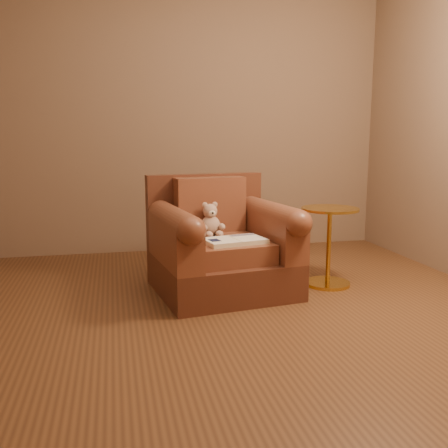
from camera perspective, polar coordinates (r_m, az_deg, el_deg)
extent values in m
plane|color=brown|center=(3.26, 0.93, -10.51)|extent=(4.00, 4.00, 0.00)
cube|color=#7B604C|center=(5.03, -4.48, 12.34)|extent=(4.00, 0.02, 2.70)
cube|color=#562C1C|center=(3.73, -0.16, -5.74)|extent=(1.06, 1.02, 0.26)
cube|color=#562C1C|center=(4.01, -2.19, 1.58)|extent=(0.95, 0.23, 0.58)
cube|color=brown|center=(3.63, 0.10, -2.85)|extent=(0.64, 0.73, 0.14)
cube|color=brown|center=(3.88, -1.61, 2.23)|extent=(0.56, 0.23, 0.42)
cube|color=brown|center=(3.50, -5.68, -2.05)|extent=(0.30, 0.82, 0.30)
cube|color=brown|center=(3.76, 5.48, -1.20)|extent=(0.30, 0.82, 0.30)
cylinder|color=brown|center=(3.47, -5.72, 0.39)|extent=(0.30, 0.82, 0.19)
cylinder|color=brown|center=(3.74, 5.51, 1.08)|extent=(0.30, 0.82, 0.19)
ellipsoid|color=tan|center=(3.75, -1.55, -0.21)|extent=(0.15, 0.13, 0.16)
sphere|color=tan|center=(3.74, -1.61, 1.48)|extent=(0.11, 0.11, 0.11)
ellipsoid|color=tan|center=(3.73, -2.20, 2.16)|extent=(0.04, 0.03, 0.04)
ellipsoid|color=tan|center=(3.75, -1.07, 2.22)|extent=(0.04, 0.03, 0.04)
ellipsoid|color=beige|center=(3.70, -1.36, 1.22)|extent=(0.05, 0.03, 0.04)
sphere|color=black|center=(3.68, -1.28, 1.27)|extent=(0.02, 0.02, 0.02)
ellipsoid|color=tan|center=(3.67, -2.29, -0.44)|extent=(0.05, 0.10, 0.05)
ellipsoid|color=tan|center=(3.72, -0.25, -0.31)|extent=(0.05, 0.10, 0.05)
ellipsoid|color=tan|center=(3.66, -1.73, -1.21)|extent=(0.06, 0.10, 0.05)
ellipsoid|color=tan|center=(3.69, -0.53, -1.14)|extent=(0.06, 0.10, 0.05)
cube|color=beige|center=(3.49, 1.21, -1.95)|extent=(0.46, 0.33, 0.03)
cube|color=white|center=(3.45, -0.37, -1.83)|extent=(0.25, 0.29, 0.00)
cube|color=white|center=(3.53, 2.75, -1.54)|extent=(0.25, 0.29, 0.00)
cube|color=beige|center=(3.49, 1.21, -1.67)|extent=(0.06, 0.25, 0.00)
cube|color=#0F1638|center=(3.43, -1.10, -1.86)|extent=(0.08, 0.10, 0.00)
cube|color=slate|center=(3.61, 2.11, -1.25)|extent=(0.20, 0.09, 0.00)
cylinder|color=gold|center=(3.99, 11.73, -6.65)|extent=(0.35, 0.35, 0.03)
cylinder|color=gold|center=(3.92, 11.88, -2.58)|extent=(0.03, 0.03, 0.56)
cylinder|color=gold|center=(3.87, 12.03, 1.68)|extent=(0.43, 0.43, 0.02)
cylinder|color=gold|center=(3.87, 12.03, 1.47)|extent=(0.03, 0.03, 0.02)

